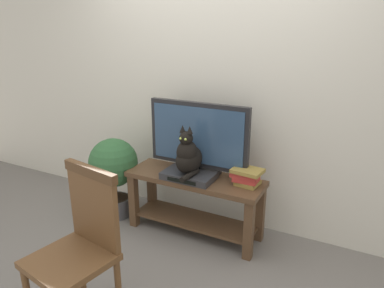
{
  "coord_description": "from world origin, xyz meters",
  "views": [
    {
      "loc": [
        1.27,
        -2.05,
        1.77
      ],
      "look_at": [
        -0.01,
        0.42,
        0.86
      ],
      "focal_mm": 33.22,
      "sensor_mm": 36.0,
      "label": 1
    }
  ],
  "objects": [
    {
      "name": "ground_plane",
      "position": [
        0.0,
        0.0,
        0.0
      ],
      "size": [
        12.0,
        12.0,
        0.0
      ],
      "primitive_type": "plane",
      "color": "slate"
    },
    {
      "name": "tv",
      "position": [
        -0.01,
        0.54,
        0.88
      ],
      "size": [
        0.9,
        0.2,
        0.64
      ],
      "color": "black",
      "rests_on": "tv_stand"
    },
    {
      "name": "book_stack",
      "position": [
        0.44,
        0.51,
        0.63
      ],
      "size": [
        0.26,
        0.21,
        0.14
      ],
      "color": "olive",
      "rests_on": "tv_stand"
    },
    {
      "name": "media_box",
      "position": [
        -0.03,
        0.41,
        0.58
      ],
      "size": [
        0.44,
        0.28,
        0.06
      ],
      "color": "#2D2D30",
      "rests_on": "tv_stand"
    },
    {
      "name": "tv_stand",
      "position": [
        -0.01,
        0.47,
        0.37
      ],
      "size": [
        1.21,
        0.4,
        0.55
      ],
      "color": "#513823",
      "rests_on": "ground"
    },
    {
      "name": "wooden_chair",
      "position": [
        -0.16,
        -0.73,
        0.58
      ],
      "size": [
        0.5,
        0.5,
        1.01
      ],
      "color": "brown",
      "rests_on": "ground"
    },
    {
      "name": "potted_plant",
      "position": [
        -0.84,
        0.39,
        0.49
      ],
      "size": [
        0.46,
        0.46,
        0.79
      ],
      "color": "#47474C",
      "rests_on": "ground"
    },
    {
      "name": "back_wall",
      "position": [
        0.0,
        0.89,
        1.4
      ],
      "size": [
        7.0,
        0.12,
        2.8
      ],
      "primitive_type": "cube",
      "color": "beige",
      "rests_on": "ground"
    },
    {
      "name": "cat",
      "position": [
        -0.03,
        0.39,
        0.76
      ],
      "size": [
        0.2,
        0.37,
        0.42
      ],
      "color": "black",
      "rests_on": "media_box"
    }
  ]
}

